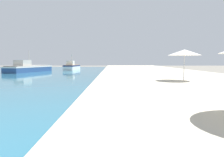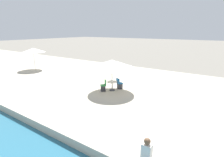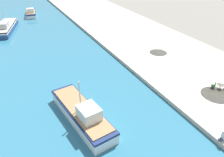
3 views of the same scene
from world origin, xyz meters
name	(u,v)px [view 1 (image 1 of 3)]	position (x,y,z in m)	size (l,w,h in m)	color
quay_promenade	(157,74)	(8.00, 37.00, 0.25)	(16.00, 90.00, 0.50)	#BCB29E
fishing_boat_far	(30,68)	(-14.21, 46.15, 0.82)	(5.89, 11.38, 3.91)	navy
fishing_boat_distant	(73,67)	(-7.80, 55.56, 0.78)	(3.04, 6.49, 3.70)	white
cafe_umbrella_white	(185,52)	(7.65, 23.43, 2.86)	(2.76, 2.76, 2.60)	#B7B7B7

